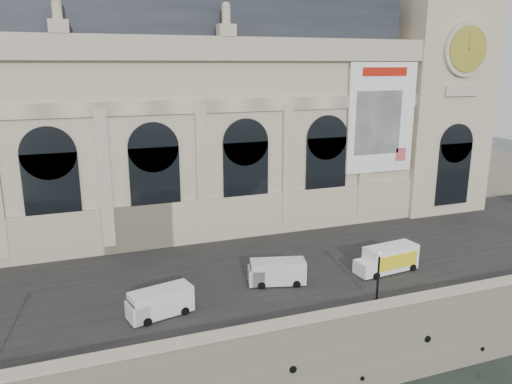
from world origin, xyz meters
The scene contains 9 objects.
quay centered at (0.00, 35.00, 3.00)m, with size 160.00×70.00×6.00m, color #7B6F5E.
street centered at (0.00, 14.00, 6.03)m, with size 160.00×24.00×0.06m, color #2D2D2D.
parapet centered at (0.00, 0.60, 6.62)m, with size 160.00×1.40×1.21m.
museum centered at (-5.98, 30.86, 19.72)m, with size 69.00×18.70×29.10m.
clock_pavilion centered at (34.00, 27.93, 23.42)m, with size 13.00×14.72×36.70m.
van_b centered at (-6.57, 6.80, 7.15)m, with size 5.36×3.00×2.25m.
van_c centered at (4.27, 9.16, 7.16)m, with size 5.40×3.13×2.26m.
box_truck centered at (15.44, 8.02, 7.29)m, with size 6.52×2.81×2.56m.
lamp_right centered at (10.67, 2.57, 8.36)m, with size 0.48×0.48×4.74m.
Camera 1 is at (-11.67, -29.17, 25.29)m, focal length 35.00 mm.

